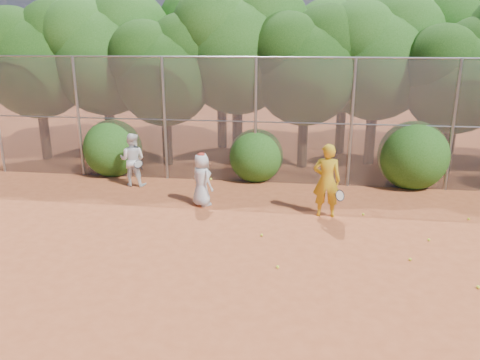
# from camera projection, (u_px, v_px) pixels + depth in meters

# --- Properties ---
(ground) EXTENTS (80.00, 80.00, 0.00)m
(ground) POSITION_uv_depth(u_px,v_px,m) (271.00, 267.00, 9.67)
(ground) COLOR #A94C26
(ground) RESTS_ON ground
(fence_back) EXTENTS (20.05, 0.09, 4.03)m
(fence_back) POSITION_uv_depth(u_px,v_px,m) (283.00, 121.00, 14.78)
(fence_back) COLOR gray
(fence_back) RESTS_ON ground
(tree_0) EXTENTS (4.38, 3.81, 6.00)m
(tree_0) POSITION_uv_depth(u_px,v_px,m) (37.00, 56.00, 17.43)
(tree_0) COLOR black
(tree_0) RESTS_ON ground
(tree_1) EXTENTS (4.64, 4.03, 6.35)m
(tree_1) POSITION_uv_depth(u_px,v_px,m) (106.00, 49.00, 17.50)
(tree_1) COLOR black
(tree_1) RESTS_ON ground
(tree_2) EXTENTS (3.99, 3.47, 5.47)m
(tree_2) POSITION_uv_depth(u_px,v_px,m) (166.00, 67.00, 16.66)
(tree_2) COLOR black
(tree_2) RESTS_ON ground
(tree_3) EXTENTS (4.89, 4.26, 6.70)m
(tree_3) POSITION_uv_depth(u_px,v_px,m) (239.00, 43.00, 17.05)
(tree_3) COLOR black
(tree_3) RESTS_ON ground
(tree_4) EXTENTS (4.19, 3.64, 5.73)m
(tree_4) POSITION_uv_depth(u_px,v_px,m) (307.00, 62.00, 16.32)
(tree_4) COLOR black
(tree_4) RESTS_ON ground
(tree_5) EXTENTS (4.51, 3.92, 6.17)m
(tree_5) POSITION_uv_depth(u_px,v_px,m) (378.00, 53.00, 16.66)
(tree_5) COLOR black
(tree_5) RESTS_ON ground
(tree_6) EXTENTS (3.86, 3.36, 5.29)m
(tree_6) POSITION_uv_depth(u_px,v_px,m) (458.00, 72.00, 15.53)
(tree_6) COLOR black
(tree_6) RESTS_ON ground
(tree_9) EXTENTS (4.83, 4.20, 6.62)m
(tree_9) POSITION_uv_depth(u_px,v_px,m) (106.00, 44.00, 19.77)
(tree_9) COLOR black
(tree_9) RESTS_ON ground
(tree_10) EXTENTS (5.15, 4.48, 7.06)m
(tree_10) POSITION_uv_depth(u_px,v_px,m) (223.00, 37.00, 19.20)
(tree_10) COLOR black
(tree_10) RESTS_ON ground
(tree_11) EXTENTS (4.64, 4.03, 6.35)m
(tree_11) POSITION_uv_depth(u_px,v_px,m) (347.00, 49.00, 18.28)
(tree_11) COLOR black
(tree_11) RESTS_ON ground
(tree_12) EXTENTS (5.02, 4.37, 6.88)m
(tree_12) POSITION_uv_depth(u_px,v_px,m) (465.00, 40.00, 18.14)
(tree_12) COLOR black
(tree_12) RESTS_ON ground
(bush_0) EXTENTS (2.00, 2.00, 2.00)m
(bush_0) POSITION_uv_depth(u_px,v_px,m) (113.00, 146.00, 16.16)
(bush_0) COLOR #1E4C13
(bush_0) RESTS_ON ground
(bush_1) EXTENTS (1.80, 1.80, 1.80)m
(bush_1) POSITION_uv_depth(u_px,v_px,m) (256.00, 153.00, 15.51)
(bush_1) COLOR #1E4C13
(bush_1) RESTS_ON ground
(bush_2) EXTENTS (2.20, 2.20, 2.20)m
(bush_2) POSITION_uv_depth(u_px,v_px,m) (413.00, 152.00, 14.78)
(bush_2) COLOR #1E4C13
(bush_2) RESTS_ON ground
(player_yellow) EXTENTS (0.87, 0.59, 1.97)m
(player_yellow) POSITION_uv_depth(u_px,v_px,m) (327.00, 181.00, 12.21)
(player_yellow) COLOR gold
(player_yellow) RESTS_ON ground
(player_teen) EXTENTS (0.87, 0.84, 1.53)m
(player_teen) POSITION_uv_depth(u_px,v_px,m) (202.00, 180.00, 13.07)
(player_teen) COLOR silver
(player_teen) RESTS_ON ground
(player_white) EXTENTS (0.88, 0.75, 1.71)m
(player_white) POSITION_uv_depth(u_px,v_px,m) (132.00, 160.00, 14.86)
(player_white) COLOR white
(player_white) RESTS_ON ground
(ball_0) EXTENTS (0.07, 0.07, 0.07)m
(ball_0) POSITION_uv_depth(u_px,v_px,m) (429.00, 240.00, 10.91)
(ball_0) COLOR yellow
(ball_0) RESTS_ON ground
(ball_1) EXTENTS (0.07, 0.07, 0.07)m
(ball_1) POSITION_uv_depth(u_px,v_px,m) (363.00, 214.00, 12.50)
(ball_1) COLOR yellow
(ball_1) RESTS_ON ground
(ball_2) EXTENTS (0.07, 0.07, 0.07)m
(ball_2) POSITION_uv_depth(u_px,v_px,m) (410.00, 259.00, 9.93)
(ball_2) COLOR yellow
(ball_2) RESTS_ON ground
(ball_3) EXTENTS (0.07, 0.07, 0.07)m
(ball_3) POSITION_uv_depth(u_px,v_px,m) (478.00, 287.00, 8.82)
(ball_3) COLOR yellow
(ball_3) RESTS_ON ground
(ball_4) EXTENTS (0.07, 0.07, 0.07)m
(ball_4) POSITION_uv_depth(u_px,v_px,m) (262.00, 235.00, 11.17)
(ball_4) COLOR yellow
(ball_4) RESTS_ON ground
(ball_5) EXTENTS (0.07, 0.07, 0.07)m
(ball_5) POSITION_uv_depth(u_px,v_px,m) (469.00, 219.00, 12.18)
(ball_5) COLOR yellow
(ball_5) RESTS_ON ground
(ball_6) EXTENTS (0.07, 0.07, 0.07)m
(ball_6) POSITION_uv_depth(u_px,v_px,m) (278.00, 267.00, 9.60)
(ball_6) COLOR yellow
(ball_6) RESTS_ON ground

